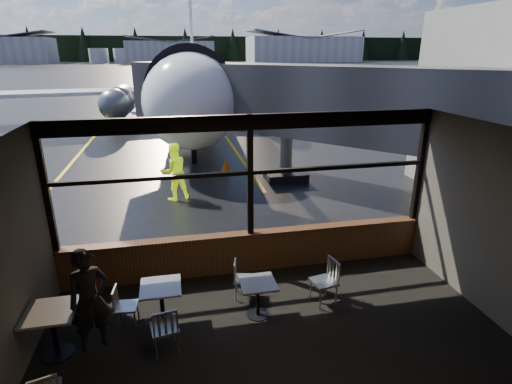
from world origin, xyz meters
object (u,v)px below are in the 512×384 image
object	(u,v)px
airliner	(191,42)
passenger	(90,300)
chair_near_e	(324,282)
ground_crew	(174,172)
chair_near_w	(244,279)
cafe_table_near	(258,299)
cone_nose	(226,165)
cone_wing	(108,123)
cafe_table_mid	(162,305)
cafe_table_left	(54,333)
chair_mid_w	(127,307)
jet_bridge	(320,118)
chair_mid_s	(164,328)

from	to	relation	value
airliner	passenger	world-z (taller)	airliner
chair_near_e	ground_crew	world-z (taller)	ground_crew
chair_near_w	ground_crew	xyz separation A→B (m)	(-1.23, 6.07, 0.55)
ground_crew	cafe_table_near	bearing A→B (deg)	82.69
airliner	cone_nose	world-z (taller)	airliner
cone_wing	cafe_table_mid	bearing A→B (deg)	-80.07
cafe_table_left	ground_crew	distance (m)	7.34
cafe_table_mid	airliner	bearing A→B (deg)	84.90
chair_mid_w	ground_crew	size ratio (longest dim) A/B	0.42
airliner	jet_bridge	xyz separation A→B (m)	(3.49, -15.62, -2.80)
cafe_table_near	cone_wing	size ratio (longest dim) A/B	1.35
passenger	cone_wing	bearing A→B (deg)	70.18
airliner	cafe_table_left	size ratio (longest dim) A/B	40.90
chair_mid_s	cone_wing	world-z (taller)	chair_mid_s
cafe_table_mid	cone_wing	size ratio (longest dim) A/B	1.48
airliner	ground_crew	xyz separation A→B (m)	(-1.67, -16.07, -4.31)
cafe_table_left	ground_crew	world-z (taller)	ground_crew
cafe_table_left	chair_near_w	bearing A→B (deg)	16.39
cafe_table_mid	chair_mid_s	world-z (taller)	chair_mid_s
jet_bridge	ground_crew	world-z (taller)	jet_bridge
chair_near_w	cone_nose	bearing A→B (deg)	-172.77
passenger	cone_nose	size ratio (longest dim) A/B	3.47
passenger	cafe_table_left	bearing A→B (deg)	161.77
cafe_table_left	chair_mid_w	xyz separation A→B (m)	(1.07, 0.51, -0.02)
jet_bridge	chair_near_e	xyz separation A→B (m)	(-2.45, -7.03, -2.00)
passenger	chair_mid_s	bearing A→B (deg)	-44.53
cafe_table_near	chair_near_e	distance (m)	1.34
chair_mid_w	passenger	bearing A→B (deg)	-43.10
airliner	cone_wing	bearing A→B (deg)	-161.30
cafe_table_left	ground_crew	xyz separation A→B (m)	(2.04, 7.03, 0.53)
cafe_table_mid	chair_near_w	xyz separation A→B (m)	(1.58, 0.50, 0.02)
chair_near_e	chair_mid_w	distance (m)	3.68
cafe_table_near	chair_mid_s	bearing A→B (deg)	-160.10
ground_crew	jet_bridge	bearing A→B (deg)	166.09
chair_near_e	cone_nose	xyz separation A→B (m)	(-0.59, 9.56, -0.21)
cafe_table_near	cone_wing	xyz separation A→B (m)	(-5.42, 21.24, -0.09)
airliner	cafe_table_mid	distance (m)	23.24
cafe_table_left	cone_nose	distance (m)	10.84
jet_bridge	chair_mid_s	world-z (taller)	jet_bridge
airliner	cone_wing	distance (m)	7.75
cafe_table_near	cafe_table_mid	world-z (taller)	cafe_table_mid
cafe_table_near	chair_near_e	bearing A→B (deg)	5.26
cafe_table_left	passenger	size ratio (longest dim) A/B	0.47
ground_crew	chair_near_e	bearing A→B (deg)	93.49
chair_near_e	chair_mid_w	xyz separation A→B (m)	(-3.68, 0.06, -0.07)
cafe_table_near	chair_mid_w	xyz separation A→B (m)	(-2.35, 0.18, 0.04)
chair_near_e	cafe_table_near	bearing A→B (deg)	83.82
airliner	chair_mid_w	size ratio (longest dim) A/B	43.35
chair_mid_s	cone_nose	bearing A→B (deg)	66.94
cafe_table_left	chair_near_e	distance (m)	4.77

